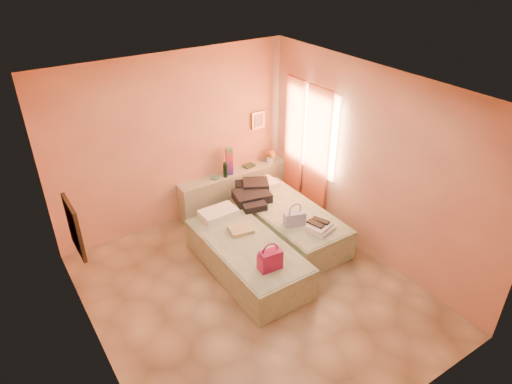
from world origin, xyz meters
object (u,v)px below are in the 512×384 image
Objects in this scene: towel_stack at (321,227)px; bed_left at (247,257)px; headboard_ledge at (234,189)px; magenta_handbag at (270,260)px; flower_vase at (270,155)px; green_book at (249,166)px; bed_right at (289,223)px; water_bottle at (225,170)px; blue_handbag at (295,218)px.

bed_left is at bearing 162.73° from towel_stack.
magenta_handbag is (-0.84, -2.29, 0.32)m from headboard_ledge.
flower_vase is 2.06m from towel_stack.
green_book is at bearing 68.63° from magenta_handbag.
magenta_handbag is (-0.04, -0.62, 0.39)m from bed_left.
magenta_handbag is at bearing -124.93° from flower_vase.
bed_right is 6.65× the size of magenta_handbag.
towel_stack reaches higher than bed_left.
water_bottle reaches higher than bed_left.
bed_right is 5.71× the size of towel_stack.
bed_left is 7.04× the size of flower_vase.
bed_right is at bearing 48.18° from magenta_handbag.
flower_vase is at bearing 46.88° from bed_left.
magenta_handbag is at bearing -105.96° from water_bottle.
flower_vase is (1.54, 1.65, 0.54)m from bed_left.
blue_handbag is (0.88, 0.63, -0.04)m from magenta_handbag.
water_bottle is 2.33m from magenta_handbag.
blue_handbag is (0.25, -1.60, -0.18)m from water_bottle.
magenta_handbag is (-1.06, -0.98, 0.39)m from bed_right.
bed_left is at bearing -115.55° from headboard_ledge.
magenta_handbag is 1.15m from towel_stack.
bed_left is at bearing -110.26° from water_bottle.
bed_left is 1.08m from bed_right.
blue_handbag is at bearing -116.61° from bed_right.
magenta_handbag is at bearing -110.17° from headboard_ledge.
water_bottle reaches higher than bed_right.
headboard_ledge is 2.03m from towel_stack.
blue_handbag reaches higher than bed_right.
magenta_handbag is at bearing -94.07° from bed_left.
flower_vase reaches higher than blue_handbag.
flower_vase is (0.53, 1.29, 0.54)m from bed_right.
bed_left is 10.19× the size of green_book.
flower_vase is (0.41, -0.06, 0.13)m from green_book.
flower_vase is 1.80m from blue_handbag.
bed_left is (-0.80, -1.67, -0.08)m from headboard_ledge.
bed_right is 10.19× the size of green_book.
flower_vase is 0.81× the size of towel_stack.
magenta_handbag reaches higher than towel_stack.
towel_stack is at bearing 20.05° from magenta_handbag.
magenta_handbag is (-1.59, -2.27, -0.15)m from flower_vase.
green_book is 0.43m from flower_vase.
headboard_ledge is 6.81× the size of magenta_handbag.
blue_handbag is 0.41m from towel_stack.
green_book is 0.65× the size of magenta_handbag.
green_book is at bearing 11.03° from water_bottle.
headboard_ledge is at bearing 179.04° from flower_vase.
headboard_ledge is 1.85m from bed_left.
headboard_ledge is at bearing 97.67° from towel_stack.
magenta_handbag is at bearing -137.28° from bed_right.
bed_left is 6.65× the size of magenta_handbag.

